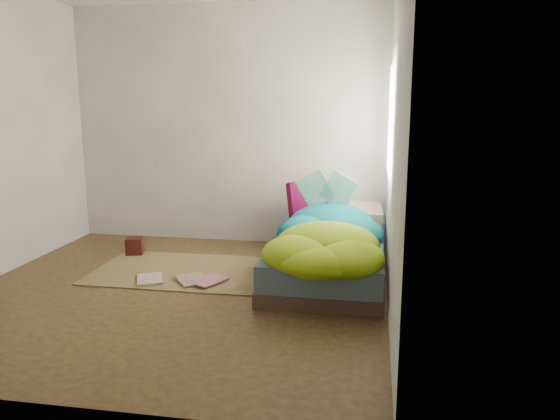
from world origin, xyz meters
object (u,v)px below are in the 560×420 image
object	(u,v)px
open_book	(327,180)
wooden_box	(135,246)
bed	(328,256)
pillow_magenta	(308,202)
floor_book_a	(137,280)
floor_book_b	(199,279)

from	to	relation	value
open_book	wooden_box	world-z (taller)	open_book
bed	pillow_magenta	distance (m)	0.82
floor_book_a	floor_book_b	world-z (taller)	floor_book_b
pillow_magenta	open_book	size ratio (longest dim) A/B	0.85
wooden_box	floor_book_a	distance (m)	0.92
pillow_magenta	bed	bearing A→B (deg)	-97.06
open_book	floor_book_b	distance (m)	1.54
bed	wooden_box	world-z (taller)	bed
bed	floor_book_a	world-z (taller)	bed
bed	open_book	bearing A→B (deg)	98.57
bed	pillow_magenta	world-z (taller)	pillow_magenta
bed	pillow_magenta	size ratio (longest dim) A/B	4.85
wooden_box	open_book	bearing A→B (deg)	2.24
bed	floor_book_a	xyz separation A→B (m)	(-1.64, -0.55, -0.15)
pillow_magenta	open_book	bearing A→B (deg)	-84.72
open_book	floor_book_b	xyz separation A→B (m)	(-1.06, -0.78, -0.80)
bed	floor_book_a	size ratio (longest dim) A/B	6.65
bed	open_book	world-z (taller)	open_book
floor_book_b	pillow_magenta	bearing A→B (deg)	79.40
pillow_magenta	floor_book_a	distance (m)	1.91
wooden_box	floor_book_a	bearing A→B (deg)	-64.41
wooden_box	pillow_magenta	bearing A→B (deg)	12.75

